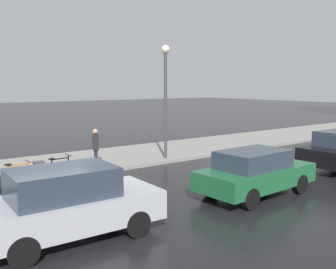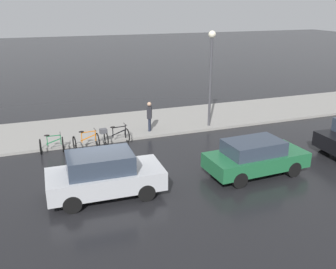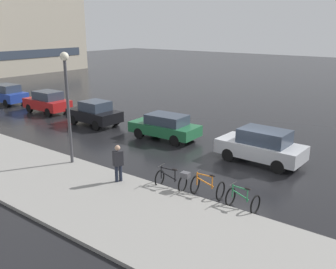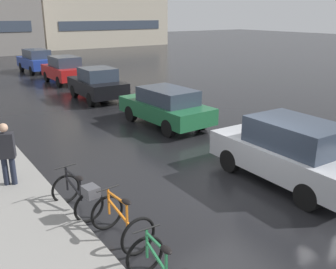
{
  "view_description": "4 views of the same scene",
  "coord_description": "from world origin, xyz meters",
  "px_view_note": "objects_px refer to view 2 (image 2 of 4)",
  "views": [
    {
      "loc": [
        9.75,
        -3.44,
        3.54
      ],
      "look_at": [
        -1.86,
        5.21,
        1.62
      ],
      "focal_mm": 40.0,
      "sensor_mm": 36.0,
      "label": 1
    },
    {
      "loc": [
        13.96,
        -2.37,
        6.68
      ],
      "look_at": [
        -0.15,
        2.83,
        1.38
      ],
      "focal_mm": 40.0,
      "sensor_mm": 36.0,
      "label": 2
    },
    {
      "loc": [
        -14.76,
        -7.15,
        6.46
      ],
      "look_at": [
        -1.91,
        2.64,
        1.74
      ],
      "focal_mm": 40.0,
      "sensor_mm": 36.0,
      "label": 3
    },
    {
      "loc": [
        -6.01,
        -5.96,
        4.25
      ],
      "look_at": [
        -0.07,
        2.68,
        0.83
      ],
      "focal_mm": 40.0,
      "sensor_mm": 36.0,
      "label": 4
    }
  ],
  "objects_px": {
    "streetlamp": "(211,66)",
    "bicycle_third": "(114,135)",
    "bicycle_nearest": "(52,145)",
    "car_green": "(255,157)",
    "car_silver": "(104,175)",
    "pedestrian": "(149,116)",
    "bicycle_second": "(86,141)"
  },
  "relations": [
    {
      "from": "streetlamp",
      "to": "bicycle_third",
      "type": "bearing_deg",
      "value": -83.1
    },
    {
      "from": "bicycle_nearest",
      "to": "car_green",
      "type": "xyz_separation_m",
      "value": [
        5.32,
        7.66,
        0.37
      ]
    },
    {
      "from": "car_silver",
      "to": "pedestrian",
      "type": "height_order",
      "value": "pedestrian"
    },
    {
      "from": "car_silver",
      "to": "car_green",
      "type": "distance_m",
      "value": 6.15
    },
    {
      "from": "car_green",
      "to": "streetlamp",
      "type": "xyz_separation_m",
      "value": [
        -6.12,
        0.92,
        2.72
      ]
    },
    {
      "from": "streetlamp",
      "to": "bicycle_second",
      "type": "bearing_deg",
      "value": -82.23
    },
    {
      "from": "bicycle_nearest",
      "to": "streetlamp",
      "type": "height_order",
      "value": "streetlamp"
    },
    {
      "from": "bicycle_third",
      "to": "streetlamp",
      "type": "relative_size",
      "value": 0.27
    },
    {
      "from": "pedestrian",
      "to": "bicycle_second",
      "type": "bearing_deg",
      "value": -70.79
    },
    {
      "from": "car_green",
      "to": "streetlamp",
      "type": "distance_m",
      "value": 6.76
    },
    {
      "from": "bicycle_nearest",
      "to": "bicycle_third",
      "type": "relative_size",
      "value": 0.75
    },
    {
      "from": "bicycle_third",
      "to": "streetlamp",
      "type": "bearing_deg",
      "value": 96.9
    },
    {
      "from": "bicycle_second",
      "to": "car_green",
      "type": "relative_size",
      "value": 0.29
    },
    {
      "from": "car_green",
      "to": "bicycle_third",
      "type": "bearing_deg",
      "value": -139.35
    },
    {
      "from": "bicycle_third",
      "to": "bicycle_second",
      "type": "bearing_deg",
      "value": -78.81
    },
    {
      "from": "car_green",
      "to": "pedestrian",
      "type": "xyz_separation_m",
      "value": [
        -6.41,
        -2.49,
        0.21
      ]
    },
    {
      "from": "bicycle_nearest",
      "to": "car_silver",
      "type": "relative_size",
      "value": 0.26
    },
    {
      "from": "streetlamp",
      "to": "car_silver",
      "type": "bearing_deg",
      "value": -50.49
    },
    {
      "from": "bicycle_second",
      "to": "pedestrian",
      "type": "relative_size",
      "value": 0.7
    },
    {
      "from": "bicycle_third",
      "to": "car_silver",
      "type": "relative_size",
      "value": 0.35
    },
    {
      "from": "car_silver",
      "to": "streetlamp",
      "type": "height_order",
      "value": "streetlamp"
    },
    {
      "from": "bicycle_third",
      "to": "car_silver",
      "type": "height_order",
      "value": "car_silver"
    },
    {
      "from": "bicycle_third",
      "to": "streetlamp",
      "type": "height_order",
      "value": "streetlamp"
    },
    {
      "from": "bicycle_second",
      "to": "pedestrian",
      "type": "xyz_separation_m",
      "value": [
        -1.25,
        3.59,
        0.56
      ]
    },
    {
      "from": "bicycle_nearest",
      "to": "pedestrian",
      "type": "relative_size",
      "value": 0.64
    },
    {
      "from": "car_silver",
      "to": "streetlamp",
      "type": "distance_m",
      "value": 9.53
    },
    {
      "from": "bicycle_second",
      "to": "car_silver",
      "type": "distance_m",
      "value": 4.89
    },
    {
      "from": "bicycle_second",
      "to": "bicycle_third",
      "type": "xyz_separation_m",
      "value": [
        -0.28,
        1.41,
        0.07
      ]
    },
    {
      "from": "car_green",
      "to": "pedestrian",
      "type": "distance_m",
      "value": 6.88
    },
    {
      "from": "bicycle_third",
      "to": "pedestrian",
      "type": "bearing_deg",
      "value": 113.99
    },
    {
      "from": "car_silver",
      "to": "streetlamp",
      "type": "relative_size",
      "value": 0.79
    },
    {
      "from": "car_green",
      "to": "pedestrian",
      "type": "height_order",
      "value": "pedestrian"
    }
  ]
}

